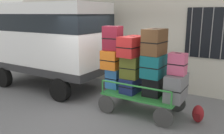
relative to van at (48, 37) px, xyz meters
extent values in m
plane|color=slate|center=(2.70, -0.60, -1.78)|extent=(40.00, 40.00, 0.00)
cube|color=silver|center=(2.70, 1.87, 0.72)|extent=(12.00, 0.30, 5.00)
cube|color=black|center=(0.90, 1.70, 0.22)|extent=(1.20, 0.04, 1.50)
cylinder|color=gray|center=(0.45, 1.66, 0.22)|extent=(0.03, 0.03, 1.50)
cylinder|color=gray|center=(0.75, 1.66, 0.22)|extent=(0.03, 0.03, 1.50)
cylinder|color=gray|center=(1.05, 1.66, 0.22)|extent=(0.03, 0.03, 1.50)
cylinder|color=gray|center=(1.35, 1.66, 0.22)|extent=(0.03, 0.03, 1.50)
cube|color=black|center=(4.90, 1.70, 0.22)|extent=(1.20, 0.04, 1.50)
cylinder|color=gray|center=(4.45, 1.66, 0.22)|extent=(0.03, 0.03, 1.50)
cylinder|color=gray|center=(4.75, 1.66, 0.22)|extent=(0.03, 0.03, 1.50)
cylinder|color=gray|center=(5.05, 1.66, 0.22)|extent=(0.03, 0.03, 1.50)
cylinder|color=gray|center=(5.35, 1.66, 0.22)|extent=(0.03, 0.03, 1.50)
cube|color=white|center=(0.00, 0.01, 0.00)|extent=(4.25, 1.86, 2.26)
cube|color=black|center=(0.00, 0.01, 0.51)|extent=(4.27, 1.88, 0.55)
cube|color=#2D2D30|center=(0.00, 0.01, -1.01)|extent=(4.29, 1.90, 0.24)
cylinder|color=black|center=(1.36, -0.92, -1.43)|extent=(0.70, 0.22, 0.70)
cylinder|color=black|center=(-1.36, -0.92, -1.43)|extent=(0.70, 0.22, 0.70)
cube|color=#2D8438|center=(3.79, -0.40, -1.27)|extent=(1.93, 1.03, 0.05)
cylinder|color=#383838|center=(4.56, -0.94, -1.54)|extent=(0.48, 0.06, 0.48)
cylinder|color=#383838|center=(4.56, 0.13, -1.54)|extent=(0.48, 0.06, 0.48)
cylinder|color=#383838|center=(3.01, -0.94, -1.54)|extent=(0.48, 0.06, 0.48)
cylinder|color=#383838|center=(3.01, 0.13, -1.54)|extent=(0.48, 0.06, 0.48)
cylinder|color=#2D8438|center=(4.71, -0.88, -1.08)|extent=(0.04, 0.04, 0.33)
cylinder|color=#2D8438|center=(4.71, 0.07, -1.08)|extent=(0.04, 0.04, 0.33)
cylinder|color=#2D8438|center=(2.86, -0.88, -1.08)|extent=(0.04, 0.04, 0.33)
cylinder|color=#2D8438|center=(2.86, 0.07, -1.08)|extent=(0.04, 0.04, 0.33)
cylinder|color=#2D8438|center=(3.79, -0.88, -0.92)|extent=(1.85, 0.04, 0.04)
cylinder|color=#2D8438|center=(3.79, 0.07, -0.92)|extent=(1.85, 0.04, 0.04)
cube|color=#3372C6|center=(2.90, -0.42, -0.96)|extent=(0.38, 0.27, 0.57)
cube|color=black|center=(2.90, -0.42, -0.96)|extent=(0.39, 0.28, 0.02)
cube|color=black|center=(2.90, -0.42, -0.68)|extent=(0.13, 0.03, 0.02)
cube|color=orange|center=(2.90, -0.41, -0.42)|extent=(0.48, 0.59, 0.50)
cube|color=black|center=(2.90, -0.41, -0.42)|extent=(0.49, 0.60, 0.02)
cube|color=black|center=(2.90, -0.41, -0.18)|extent=(0.16, 0.03, 0.02)
cube|color=maroon|center=(2.90, -0.43, 0.15)|extent=(0.48, 0.44, 0.64)
cube|color=black|center=(2.90, -0.43, 0.15)|extent=(0.49, 0.45, 0.02)
cube|color=black|center=(2.90, -0.43, 0.47)|extent=(0.16, 0.04, 0.02)
cube|color=navy|center=(3.49, -0.39, -1.05)|extent=(0.44, 0.76, 0.40)
cube|color=black|center=(3.49, -0.39, -1.05)|extent=(0.45, 0.77, 0.02)
cube|color=black|center=(3.49, -0.39, -0.85)|extent=(0.14, 0.04, 0.02)
cube|color=#4C5119|center=(3.49, -0.38, -0.56)|extent=(0.47, 0.70, 0.56)
cube|color=black|center=(3.49, -0.38, -0.56)|extent=(0.48, 0.71, 0.02)
cube|color=black|center=(3.49, -0.38, -0.28)|extent=(0.16, 0.03, 0.02)
cube|color=#B21E1E|center=(3.49, -0.44, -0.02)|extent=(0.51, 0.84, 0.50)
cube|color=black|center=(3.49, -0.44, -0.02)|extent=(0.52, 0.85, 0.02)
cube|color=black|center=(3.49, -0.44, 0.23)|extent=(0.16, 0.04, 0.02)
cube|color=black|center=(4.08, -0.41, -1.00)|extent=(0.44, 0.44, 0.49)
cube|color=black|center=(4.08, -0.41, -1.00)|extent=(0.45, 0.45, 0.02)
cube|color=black|center=(4.08, -0.41, -0.76)|extent=(0.15, 0.03, 0.02)
cube|color=#0F5960|center=(4.08, -0.40, -0.47)|extent=(0.49, 0.66, 0.56)
cube|color=black|center=(4.08, -0.40, -0.47)|extent=(0.50, 0.67, 0.02)
cube|color=black|center=(4.08, -0.40, -0.20)|extent=(0.16, 0.03, 0.02)
cube|color=brown|center=(4.08, -0.42, 0.13)|extent=(0.47, 0.65, 0.63)
cube|color=black|center=(4.08, -0.42, 0.13)|extent=(0.48, 0.66, 0.02)
cube|color=black|center=(4.08, -0.42, 0.43)|extent=(0.15, 0.04, 0.02)
cube|color=slate|center=(4.67, -0.42, -0.93)|extent=(0.41, 0.73, 0.63)
cube|color=black|center=(4.67, -0.42, -0.93)|extent=(0.42, 0.74, 0.02)
cube|color=black|center=(4.67, -0.42, -0.62)|extent=(0.14, 0.03, 0.02)
cube|color=#CC4C72|center=(4.67, -0.42, -0.35)|extent=(0.41, 0.30, 0.51)
cube|color=black|center=(4.67, -0.42, -0.35)|extent=(0.42, 0.31, 0.02)
cube|color=black|center=(4.67, -0.42, -0.10)|extent=(0.14, 0.04, 0.02)
ellipsoid|color=maroon|center=(5.19, -0.25, -1.56)|extent=(0.27, 0.19, 0.44)
cube|color=maroon|center=(5.19, -0.34, -1.60)|extent=(0.14, 0.06, 0.15)
camera|label=1|loc=(6.13, -5.78, 0.80)|focal=37.44mm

